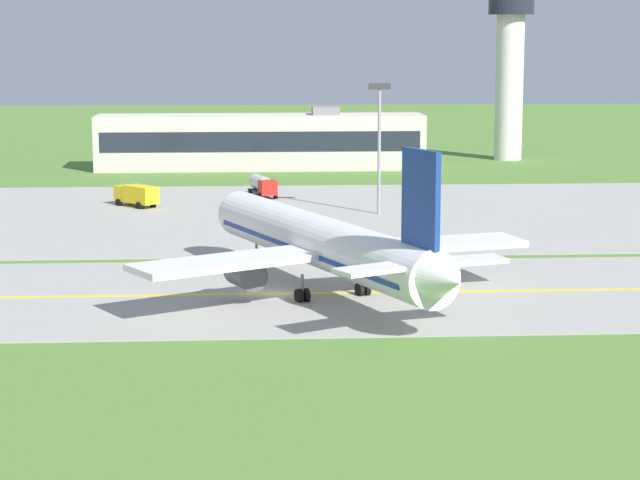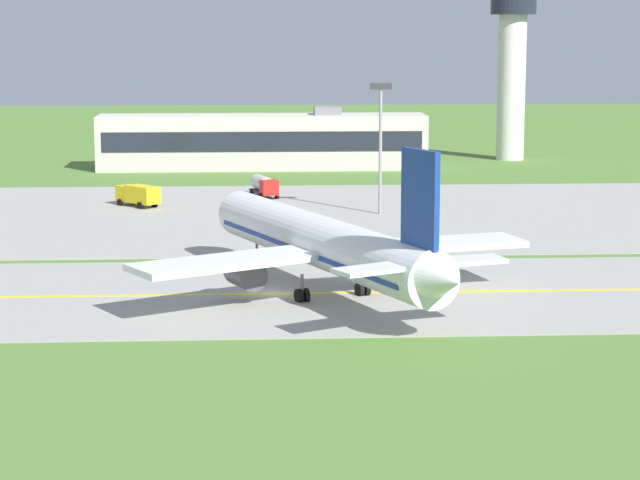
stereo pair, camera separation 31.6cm
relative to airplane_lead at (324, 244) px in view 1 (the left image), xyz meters
The scene contains 11 objects.
ground_plane 5.78m from the airplane_lead, behind, with size 500.00×500.00×0.00m, color #517A33.
taxiway_strip 5.74m from the airplane_lead, behind, with size 240.00×28.00×0.10m, color #9E9B93.
apron_pad 43.09m from the airplane_lead, 81.97° to the left, with size 140.00×52.00×0.10m, color #9E9B93.
taxiway_centreline 5.70m from the airplane_lead, behind, with size 220.00×0.60×0.01m, color yellow.
airplane_lead is the anchor object (origin of this frame).
service_truck_fuel 57.62m from the airplane_lead, 93.97° to the left, with size 3.69×6.34×2.65m.
service_truck_catering 53.33m from the airplane_lead, 110.67° to the left, with size 5.59×5.78×2.60m.
terminal_building 89.96m from the airplane_lead, 92.39° to the left, with size 48.72×8.62×9.26m.
control_tower 107.72m from the airplane_lead, 70.39° to the left, with size 7.60×7.60×27.91m.
apron_light_mast 43.69m from the airplane_lead, 78.24° to the left, with size 2.40×0.50×14.70m.
traffic_cone_near_edge 20.38m from the airplane_lead, 141.55° to the left, with size 0.44×0.44×0.60m, color orange.
Camera 1 is at (-1.98, -94.04, 20.40)m, focal length 69.04 mm.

